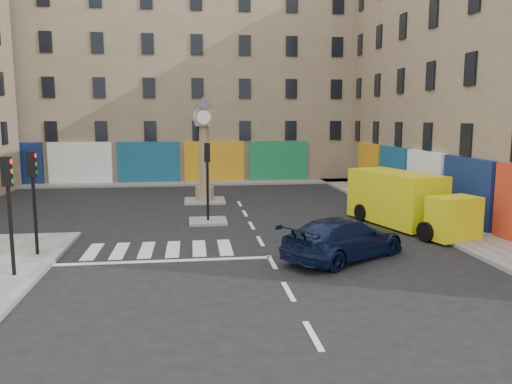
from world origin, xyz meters
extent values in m
plane|color=black|center=(0.00, 0.00, 0.00)|extent=(120.00, 120.00, 0.00)
cube|color=gray|center=(8.70, 10.00, 0.07)|extent=(2.60, 30.00, 0.15)
cube|color=gray|center=(-4.00, 22.20, 0.07)|extent=(32.00, 2.40, 0.15)
cube|color=gray|center=(-2.00, 8.00, 0.06)|extent=(1.80, 1.80, 0.12)
cube|color=gray|center=(-2.00, 14.00, 0.06)|extent=(2.40, 2.40, 0.12)
cube|color=gray|center=(-4.00, 28.00, 8.50)|extent=(32.00, 10.00, 17.00)
cylinder|color=black|center=(-8.30, 0.20, 1.55)|extent=(0.12, 0.12, 2.80)
cube|color=black|center=(-8.30, 0.20, 3.40)|extent=(0.28, 0.22, 0.90)
cylinder|color=black|center=(-8.30, 2.60, 1.55)|extent=(0.12, 0.12, 2.80)
cube|color=black|center=(-8.30, 2.60, 3.40)|extent=(0.28, 0.22, 0.90)
cylinder|color=black|center=(-2.00, 8.00, 1.52)|extent=(0.12, 0.12, 2.80)
cube|color=black|center=(-2.00, 8.00, 3.37)|extent=(0.28, 0.22, 0.90)
cylinder|color=#977E63|center=(-2.00, 14.00, 0.52)|extent=(1.10, 1.10, 0.80)
cylinder|color=#977E63|center=(-2.00, 14.00, 2.72)|extent=(0.56, 0.56, 3.60)
cube|color=#977E63|center=(-2.00, 14.00, 5.02)|extent=(1.00, 1.00, 1.00)
cylinder|color=white|center=(-2.00, 13.48, 5.02)|extent=(0.80, 0.06, 0.80)
cone|color=#333338|center=(-2.00, 14.00, 5.87)|extent=(1.20, 1.20, 0.70)
imported|color=black|center=(2.63, 1.15, 0.74)|extent=(5.43, 4.53, 1.49)
cube|color=yellow|center=(6.77, 6.52, 1.29)|extent=(3.31, 5.33, 2.37)
cube|color=yellow|center=(7.76, 2.94, 0.98)|extent=(2.22, 1.72, 1.75)
cube|color=black|center=(7.78, 2.89, 1.39)|extent=(1.94, 1.36, 0.72)
cylinder|color=black|center=(6.66, 3.06, 0.41)|extent=(0.47, 0.86, 0.83)
cylinder|color=black|center=(8.65, 3.61, 0.41)|extent=(0.47, 0.86, 0.83)
cylinder|color=black|center=(5.45, 7.44, 0.41)|extent=(0.47, 0.86, 0.83)
cylinder|color=black|center=(7.44, 7.99, 0.41)|extent=(0.47, 0.86, 0.83)
camera|label=1|loc=(-2.71, -15.68, 5.02)|focal=35.00mm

